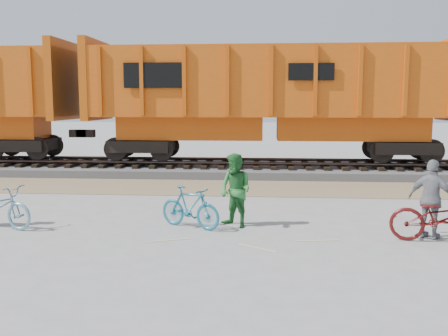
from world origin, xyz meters
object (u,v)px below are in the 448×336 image
(hopper_car_center, at_px, (270,96))
(bicycle_teal, at_px, (190,207))
(bicycle_maroon, at_px, (443,218))
(person_woman, at_px, (432,199))
(person_man, at_px, (236,190))

(hopper_car_center, distance_m, bicycle_teal, 9.30)
(bicycle_maroon, relative_size, person_woman, 1.23)
(bicycle_maroon, bearing_deg, bicycle_teal, 96.80)
(hopper_car_center, relative_size, bicycle_teal, 9.03)
(person_man, bearing_deg, bicycle_teal, -129.59)
(person_woman, bearing_deg, person_man, 28.87)
(hopper_car_center, distance_m, person_woman, 9.98)
(hopper_car_center, bearing_deg, person_man, -95.79)
(bicycle_teal, relative_size, bicycle_maroon, 0.77)
(bicycle_maroon, bearing_deg, person_woman, 30.32)
(bicycle_teal, distance_m, bicycle_maroon, 5.22)
(person_man, relative_size, person_woman, 1.01)
(person_woman, bearing_deg, bicycle_maroon, 142.17)
(hopper_car_center, xyz_separation_m, person_man, (-0.87, -8.55, -2.18))
(bicycle_maroon, xyz_separation_m, person_man, (-4.15, 1.06, 0.30))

